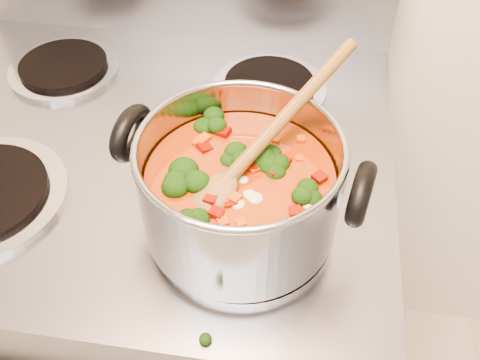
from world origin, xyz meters
name	(u,v)px	position (x,y,z in m)	size (l,w,h in m)	color
electric_range	(171,299)	(-0.04, 1.16, 0.47)	(0.73, 0.66, 1.08)	gray
stockpot	(240,188)	(0.13, 1.02, 1.00)	(0.29, 0.23, 0.14)	#93949A
wooden_spoon	(251,154)	(0.14, 1.03, 1.04)	(0.18, 0.25, 0.10)	brown
cooktop_crumbs	(138,208)	(0.00, 1.03, 0.92)	(0.03, 0.19, 0.01)	black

